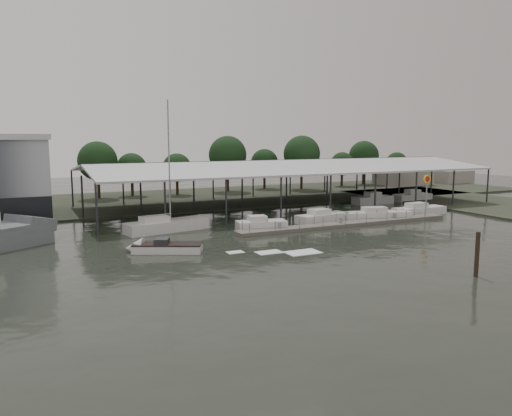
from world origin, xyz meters
name	(u,v)px	position (x,y,z in m)	size (l,w,h in m)	color
ground	(274,258)	(0.00, 0.00, 0.00)	(200.00, 200.00, 0.00)	#242921
land_strip_far	(151,201)	(0.00, 42.00, 0.10)	(140.00, 30.00, 0.30)	#393F2F
covered_boat_shed	(287,165)	(17.00, 28.00, 6.13)	(58.24, 24.00, 6.96)	silver
floating_dock	(348,224)	(15.00, 10.00, 0.20)	(28.00, 2.00, 1.40)	#615D56
shell_fuel_sign	(427,188)	(27.00, 9.99, 3.93)	(1.10, 0.18, 5.55)	gray
distant_commercial_buildings	(418,177)	(59.03, 44.69, 1.84)	(22.00, 8.00, 4.00)	gray
white_sailboat	(166,225)	(-4.97, 15.75, 0.66)	(9.43, 4.31, 14.31)	silver
speedboat_underway	(161,248)	(-8.07, 6.18, 0.39)	(16.52, 9.23, 2.00)	silver
moored_cruiser_0	(261,225)	(4.69, 11.91, 0.61)	(5.76, 3.12, 1.70)	silver
moored_cruiser_1	(322,217)	(13.61, 13.24, 0.61)	(7.27, 3.25, 1.70)	silver
moored_cruiser_2	(377,215)	(20.72, 11.78, 0.61)	(8.55, 4.23, 1.70)	silver
moored_cruiser_3	(419,210)	(28.34, 12.57, 0.61)	(7.80, 2.38, 1.70)	silver
horizon_tree_line	(260,159)	(22.67, 48.27, 6.13)	(69.07, 10.22, 10.58)	black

